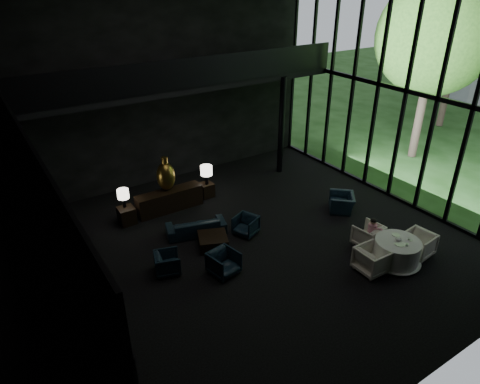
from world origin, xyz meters
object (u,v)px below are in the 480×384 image
console (170,200)px  lounge_armchair_east (246,225)px  lounge_armchair_south (224,262)px  side_table_left (127,215)px  side_table_right (206,190)px  coffee_table (213,241)px  window_armchair (342,201)px  sofa (196,225)px  bronze_urn (166,176)px  table_lamp_right (206,171)px  child (373,227)px  lounge_armchair_west (167,263)px  dining_chair_west (373,258)px  dining_chair_north (368,234)px  dining_chair_east (418,242)px  table_lamp_left (123,195)px  dining_table (396,253)px

console → lounge_armchair_east: bearing=-63.6°
lounge_armchair_south → side_table_left: bearing=97.0°
side_table_left → side_table_right: size_ratio=1.09×
lounge_armchair_south → coffee_table: size_ratio=0.87×
side_table_right → window_armchair: (3.51, -3.57, 0.10)m
lounge_armchair_south → coffee_table: 1.39m
sofa → coffee_table: bearing=111.2°
bronze_urn → window_armchair: bronze_urn is taller
table_lamp_right → child: 6.24m
bronze_urn → lounge_armchair_west: 3.86m
coffee_table → dining_chair_west: (3.17, -3.52, 0.27)m
lounge_armchair_south → lounge_armchair_west: bearing=134.3°
console → side_table_left: bearing=-178.3°
bronze_urn → dining_chair_north: bearing=-52.7°
lounge_armchair_east → window_armchair: window_armchair is taller
lounge_armchair_east → window_armchair: (3.73, -0.57, 0.04)m
bronze_urn → lounge_armchair_east: bronze_urn is taller
side_table_left → lounge_armchair_east: (2.99, -2.75, 0.03)m
bronze_urn → dining_chair_east: size_ratio=1.39×
side_table_left → dining_chair_west: (4.90, -6.32, 0.17)m
console → lounge_armchair_west: size_ratio=3.77×
table_lamp_right → dining_chair_north: (2.61, -5.53, -0.67)m
lounge_armchair_south → child: (4.46, -1.36, 0.35)m
table_lamp_left → child: 8.04m
child → table_lamp_right: bearing=-65.3°
lounge_armchair_west → dining_chair_west: bearing=-105.1°
side_table_right → dining_chair_west: size_ratio=0.58×
table_lamp_left → lounge_armchair_west: (0.03, -3.30, -0.73)m
side_table_right → lounge_armchair_south: size_ratio=0.70×
dining_table → dining_chair_east: dining_chair_east is taller
bronze_urn → coffee_table: bronze_urn is taller
lounge_armchair_west → dining_table: bearing=-101.8°
coffee_table → lounge_armchair_south: bearing=-106.8°
sofa → window_armchair: size_ratio=2.08×
table_lamp_right → coffee_table: (-1.47, -2.98, -0.87)m
table_lamp_left → lounge_armchair_east: 4.19m
lounge_armchair_east → sofa: bearing=-147.6°
console → sofa: (0.05, -1.91, -0.04)m
bronze_urn → dining_chair_west: (3.30, -6.50, -0.82)m
side_table_right → window_armchair: window_armchair is taller
table_lamp_left → lounge_armchair_south: size_ratio=0.85×
lounge_armchair_west → dining_chair_north: (5.78, -2.13, 0.08)m
lounge_armchair_south → dining_chair_north: dining_chair_north is taller
sofa → dining_chair_east: bearing=152.9°
table_lamp_right → child: size_ratio=1.30×
console → dining_chair_north: (4.21, -5.39, 0.02)m
side_table_left → sofa: size_ratio=0.33×
lounge_armchair_west → lounge_armchair_east: 2.99m
lounge_armchair_south → coffee_table: (0.40, 1.32, -0.19)m
window_armchair → dining_table: 3.23m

